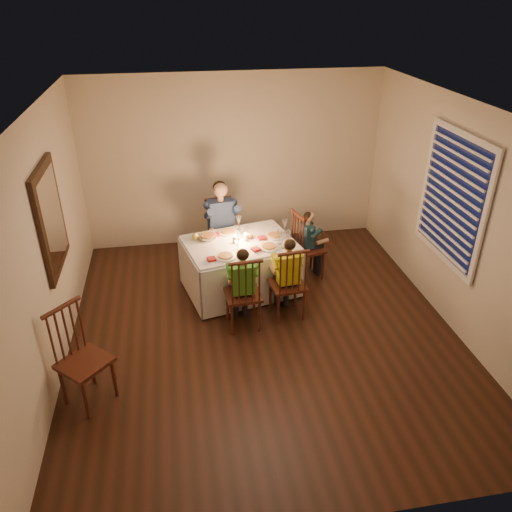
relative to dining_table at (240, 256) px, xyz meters
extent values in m
plane|color=black|center=(0.14, -0.92, -0.52)|extent=(5.00, 5.00, 0.00)
cube|color=beige|center=(-2.11, -0.92, 0.78)|extent=(0.02, 5.00, 2.60)
cube|color=beige|center=(2.39, -0.92, 0.78)|extent=(0.02, 5.00, 2.60)
cube|color=beige|center=(0.14, 1.58, 0.78)|extent=(4.50, 0.02, 2.60)
plane|color=white|center=(0.14, -0.92, 2.08)|extent=(5.00, 5.00, 0.00)
cube|color=silver|center=(0.00, 0.00, 0.19)|extent=(1.54, 1.24, 0.04)
cube|color=silver|center=(-0.11, 0.48, -0.16)|extent=(1.37, 0.32, 0.67)
cube|color=silver|center=(0.11, -0.48, -0.16)|extent=(1.37, 0.32, 0.67)
cube|color=silver|center=(0.67, 0.15, -0.16)|extent=(0.24, 0.99, 0.67)
cube|color=silver|center=(-0.67, -0.15, -0.16)|extent=(0.24, 0.99, 0.67)
cylinder|color=silver|center=(-0.11, 0.29, 0.22)|extent=(0.31, 0.31, 0.02)
cylinder|color=silver|center=(-0.23, -0.37, 0.22)|extent=(0.31, 0.31, 0.02)
cylinder|color=silver|center=(0.34, -0.22, 0.22)|extent=(0.31, 0.31, 0.02)
cylinder|color=silver|center=(0.47, 0.08, 0.22)|extent=(0.31, 0.31, 0.02)
cylinder|color=white|center=(-0.07, -0.02, 0.26)|extent=(0.06, 0.06, 0.10)
cylinder|color=white|center=(0.08, 0.02, 0.26)|extent=(0.06, 0.06, 0.10)
sphere|color=yellow|center=(-0.56, 0.17, 0.25)|extent=(0.09, 0.09, 0.09)
sphere|color=orange|center=(0.14, 0.08, 0.25)|extent=(0.08, 0.08, 0.08)
imported|color=silver|center=(-0.40, 0.15, 0.24)|extent=(0.24, 0.24, 0.06)
cube|color=black|center=(-2.08, -0.62, 0.98)|extent=(0.05, 0.95, 1.15)
cube|color=white|center=(-2.05, -0.62, 0.98)|extent=(0.01, 0.78, 0.98)
cube|color=#0D1236|center=(2.37, -0.82, 0.98)|extent=(0.01, 1.20, 1.40)
cube|color=white|center=(2.36, -0.82, 0.98)|extent=(0.03, 1.34, 1.54)
camera|label=1|loc=(-0.77, -5.68, 3.14)|focal=35.00mm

